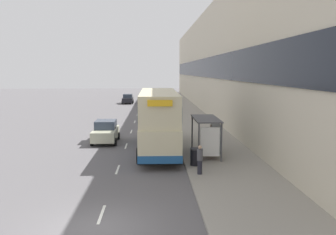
{
  "coord_description": "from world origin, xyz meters",
  "views": [
    {
      "loc": [
        2.1,
        -13.24,
        5.73
      ],
      "look_at": [
        3.29,
        16.74,
        1.99
      ],
      "focal_mm": 40.0,
      "sensor_mm": 36.0,
      "label": 1
    }
  ],
  "objects": [
    {
      "name": "terrace_facade",
      "position": [
        10.49,
        38.5,
        6.84
      ],
      "size": [
        3.1,
        93.0,
        13.69
      ],
      "color": "beige",
      "rests_on": "ground_plane"
    },
    {
      "name": "double_decker_bus_near",
      "position": [
        2.47,
        12.95,
        2.29
      ],
      "size": [
        2.85,
        11.07,
        4.3
      ],
      "color": "beige",
      "rests_on": "ground_plane"
    },
    {
      "name": "bus_shelter",
      "position": [
        5.77,
        10.95,
        1.88
      ],
      "size": [
        1.6,
        4.2,
        2.48
      ],
      "color": "#4C4C51",
      "rests_on": "ground_plane"
    },
    {
      "name": "car_2",
      "position": [
        2.88,
        37.88,
        0.86
      ],
      "size": [
        1.94,
        4.56,
        1.74
      ],
      "color": "#B7B799",
      "rests_on": "ground_plane"
    },
    {
      "name": "lane_mark_1",
      "position": [
        0.0,
        8.17,
        0.01
      ],
      "size": [
        0.12,
        2.0,
        0.01
      ],
      "color": "silver",
      "rests_on": "ground_plane"
    },
    {
      "name": "pedestrian_at_shelter",
      "position": [
        6.3,
        13.15,
        1.06
      ],
      "size": [
        0.35,
        0.35,
        1.79
      ],
      "color": "#23232D",
      "rests_on": "ground_plane"
    },
    {
      "name": "lane_mark_5",
      "position": [
        0.0,
        35.71,
        0.01
      ],
      "size": [
        0.12,
        2.0,
        0.01
      ],
      "color": "silver",
      "rests_on": "ground_plane"
    },
    {
      "name": "lane_mark_4",
      "position": [
        0.0,
        28.83,
        0.01
      ],
      "size": [
        0.12,
        2.0,
        0.01
      ],
      "color": "silver",
      "rests_on": "ground_plane"
    },
    {
      "name": "pedestrian_1",
      "position": [
        4.62,
        6.53,
        0.96
      ],
      "size": [
        0.32,
        0.32,
        1.6
      ],
      "color": "#23232D",
      "rests_on": "ground_plane"
    },
    {
      "name": "lane_mark_3",
      "position": [
        0.0,
        21.94,
        0.01
      ],
      "size": [
        0.12,
        2.0,
        0.01
      ],
      "color": "silver",
      "rests_on": "ground_plane"
    },
    {
      "name": "pavement",
      "position": [
        6.5,
        38.5,
        0.07
      ],
      "size": [
        5.0,
        93.0,
        0.14
      ],
      "color": "gray",
      "rests_on": "ground_plane"
    },
    {
      "name": "litter_bin",
      "position": [
        4.55,
        8.43,
        0.67
      ],
      "size": [
        0.55,
        0.55,
        1.05
      ],
      "color": "black",
      "rests_on": "ground_plane"
    },
    {
      "name": "lane_mark_6",
      "position": [
        0.0,
        42.6,
        0.01
      ],
      "size": [
        0.12,
        2.0,
        0.01
      ],
      "color": "silver",
      "rests_on": "ground_plane"
    },
    {
      "name": "ground_plane",
      "position": [
        0.0,
        0.0,
        0.0
      ],
      "size": [
        220.0,
        220.0,
        0.0
      ],
      "primitive_type": "plane",
      "color": "#5B595B"
    },
    {
      "name": "lane_mark_0",
      "position": [
        0.0,
        1.28,
        0.01
      ],
      "size": [
        0.12,
        2.0,
        0.01
      ],
      "color": "silver",
      "rests_on": "ground_plane"
    },
    {
      "name": "car_1",
      "position": [
        -1.75,
        16.7,
        0.87
      ],
      "size": [
        2.01,
        4.35,
        1.76
      ],
      "rotation": [
        0.0,
        0.0,
        3.14
      ],
      "color": "#B7B799",
      "rests_on": "ground_plane"
    },
    {
      "name": "lane_mark_2",
      "position": [
        0.0,
        15.06,
        0.01
      ],
      "size": [
        0.12,
        2.0,
        0.01
      ],
      "color": "silver",
      "rests_on": "ground_plane"
    },
    {
      "name": "car_0",
      "position": [
        -2.39,
        52.97,
        0.83
      ],
      "size": [
        1.94,
        4.34,
        1.67
      ],
      "rotation": [
        0.0,
        0.0,
        3.14
      ],
      "color": "black",
      "rests_on": "ground_plane"
    }
  ]
}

